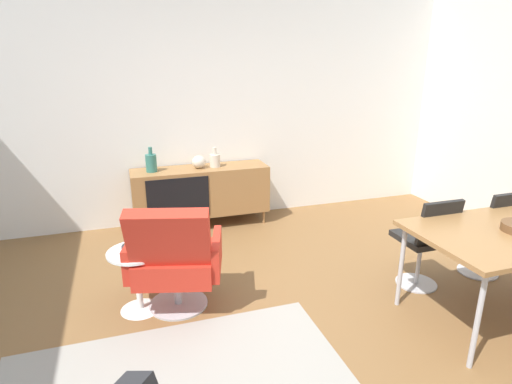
{
  "coord_description": "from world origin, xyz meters",
  "views": [
    {
      "loc": [
        -0.94,
        -2.45,
        1.94
      ],
      "look_at": [
        0.04,
        0.59,
        0.93
      ],
      "focal_mm": 29.36,
      "sensor_mm": 36.0,
      "label": 1
    }
  ],
  "objects_px": {
    "vase_sculptural_dark": "(199,162)",
    "vase_ceramic_small": "(215,160)",
    "side_table_round": "(137,274)",
    "dining_chair_back_right": "(491,229)",
    "lounge_chair_red": "(174,257)",
    "dining_chair_back_left": "(427,239)",
    "vase_cobalt": "(151,163)",
    "sideboard": "(201,191)",
    "fruit_bowl": "(135,247)"
  },
  "relations": [
    {
      "from": "fruit_bowl",
      "to": "lounge_chair_red",
      "type": "bearing_deg",
      "value": -18.08
    },
    {
      "from": "lounge_chair_red",
      "to": "side_table_round",
      "type": "bearing_deg",
      "value": 161.56
    },
    {
      "from": "lounge_chair_red",
      "to": "vase_sculptural_dark",
      "type": "bearing_deg",
      "value": 73.02
    },
    {
      "from": "vase_ceramic_small",
      "to": "dining_chair_back_left",
      "type": "height_order",
      "value": "vase_ceramic_small"
    },
    {
      "from": "vase_ceramic_small",
      "to": "vase_sculptural_dark",
      "type": "bearing_deg",
      "value": -180.0
    },
    {
      "from": "vase_cobalt",
      "to": "dining_chair_back_left",
      "type": "distance_m",
      "value": 2.98
    },
    {
      "from": "sideboard",
      "to": "dining_chair_back_right",
      "type": "relative_size",
      "value": 1.87
    },
    {
      "from": "sideboard",
      "to": "vase_sculptural_dark",
      "type": "distance_m",
      "value": 0.35
    },
    {
      "from": "vase_cobalt",
      "to": "side_table_round",
      "type": "relative_size",
      "value": 0.55
    },
    {
      "from": "dining_chair_back_left",
      "to": "fruit_bowl",
      "type": "xyz_separation_m",
      "value": [
        -2.4,
        0.41,
        0.09
      ]
    },
    {
      "from": "dining_chair_back_right",
      "to": "lounge_chair_red",
      "type": "height_order",
      "value": "lounge_chair_red"
    },
    {
      "from": "side_table_round",
      "to": "fruit_bowl",
      "type": "height_order",
      "value": "fruit_bowl"
    },
    {
      "from": "vase_cobalt",
      "to": "vase_ceramic_small",
      "type": "bearing_deg",
      "value": 0.0
    },
    {
      "from": "side_table_round",
      "to": "fruit_bowl",
      "type": "bearing_deg",
      "value": -91.24
    },
    {
      "from": "vase_ceramic_small",
      "to": "dining_chair_back_left",
      "type": "xyz_separation_m",
      "value": [
        1.39,
        -2.06,
        -0.33
      ]
    },
    {
      "from": "vase_cobalt",
      "to": "dining_chair_back_left",
      "type": "height_order",
      "value": "vase_cobalt"
    },
    {
      "from": "vase_sculptural_dark",
      "to": "lounge_chair_red",
      "type": "xyz_separation_m",
      "value": [
        -0.53,
        -1.74,
        -0.33
      ]
    },
    {
      "from": "sideboard",
      "to": "dining_chair_back_left",
      "type": "height_order",
      "value": "dining_chair_back_left"
    },
    {
      "from": "dining_chair_back_left",
      "to": "vase_ceramic_small",
      "type": "bearing_deg",
      "value": 124.01
    },
    {
      "from": "sideboard",
      "to": "vase_sculptural_dark",
      "type": "height_order",
      "value": "vase_sculptural_dark"
    },
    {
      "from": "vase_cobalt",
      "to": "lounge_chair_red",
      "type": "xyz_separation_m",
      "value": [
        0.01,
        -1.74,
        -0.36
      ]
    },
    {
      "from": "dining_chair_back_left",
      "to": "dining_chair_back_right",
      "type": "xyz_separation_m",
      "value": [
        0.7,
        -0.0,
        0.0
      ]
    },
    {
      "from": "vase_cobalt",
      "to": "fruit_bowl",
      "type": "relative_size",
      "value": 1.42
    },
    {
      "from": "vase_cobalt",
      "to": "vase_ceramic_small",
      "type": "height_order",
      "value": "vase_cobalt"
    },
    {
      "from": "dining_chair_back_left",
      "to": "lounge_chair_red",
      "type": "xyz_separation_m",
      "value": [
        -2.12,
        0.32,
        -0.0
      ]
    },
    {
      "from": "fruit_bowl",
      "to": "sideboard",
      "type": "bearing_deg",
      "value": 63.37
    },
    {
      "from": "vase_ceramic_small",
      "to": "dining_chair_back_right",
      "type": "relative_size",
      "value": 0.27
    },
    {
      "from": "lounge_chair_red",
      "to": "sideboard",
      "type": "bearing_deg",
      "value": 72.71
    },
    {
      "from": "dining_chair_back_right",
      "to": "fruit_bowl",
      "type": "height_order",
      "value": "dining_chair_back_right"
    },
    {
      "from": "dining_chair_back_right",
      "to": "sideboard",
      "type": "bearing_deg",
      "value": 137.85
    },
    {
      "from": "side_table_round",
      "to": "dining_chair_back_right",
      "type": "bearing_deg",
      "value": -7.62
    },
    {
      "from": "sideboard",
      "to": "lounge_chair_red",
      "type": "distance_m",
      "value": 1.82
    },
    {
      "from": "vase_cobalt",
      "to": "sideboard",
      "type": "bearing_deg",
      "value": -0.2
    },
    {
      "from": "lounge_chair_red",
      "to": "dining_chair_back_right",
      "type": "bearing_deg",
      "value": -6.49
    },
    {
      "from": "sideboard",
      "to": "lounge_chair_red",
      "type": "xyz_separation_m",
      "value": [
        -0.54,
        -1.74,
        0.03
      ]
    },
    {
      "from": "vase_sculptural_dark",
      "to": "lounge_chair_red",
      "type": "relative_size",
      "value": 0.17
    },
    {
      "from": "lounge_chair_red",
      "to": "side_table_round",
      "type": "relative_size",
      "value": 1.82
    },
    {
      "from": "sideboard",
      "to": "vase_sculptural_dark",
      "type": "relative_size",
      "value": 9.94
    },
    {
      "from": "vase_sculptural_dark",
      "to": "vase_ceramic_small",
      "type": "xyz_separation_m",
      "value": [
        0.19,
        0.0,
        0.01
      ]
    },
    {
      "from": "sideboard",
      "to": "side_table_round",
      "type": "height_order",
      "value": "sideboard"
    },
    {
      "from": "vase_cobalt",
      "to": "fruit_bowl",
      "type": "height_order",
      "value": "vase_cobalt"
    },
    {
      "from": "vase_sculptural_dark",
      "to": "lounge_chair_red",
      "type": "height_order",
      "value": "lounge_chair_red"
    },
    {
      "from": "dining_chair_back_left",
      "to": "vase_cobalt",
      "type": "bearing_deg",
      "value": 135.9
    },
    {
      "from": "vase_cobalt",
      "to": "dining_chair_back_right",
      "type": "height_order",
      "value": "vase_cobalt"
    },
    {
      "from": "lounge_chair_red",
      "to": "vase_cobalt",
      "type": "bearing_deg",
      "value": 90.36
    },
    {
      "from": "vase_cobalt",
      "to": "lounge_chair_red",
      "type": "distance_m",
      "value": 1.78
    },
    {
      "from": "sideboard",
      "to": "dining_chair_back_left",
      "type": "xyz_separation_m",
      "value": [
        1.57,
        -2.06,
        0.03
      ]
    },
    {
      "from": "sideboard",
      "to": "dining_chair_back_right",
      "type": "distance_m",
      "value": 3.07
    },
    {
      "from": "sideboard",
      "to": "fruit_bowl",
      "type": "distance_m",
      "value": 1.85
    },
    {
      "from": "vase_sculptural_dark",
      "to": "vase_ceramic_small",
      "type": "distance_m",
      "value": 0.19
    }
  ]
}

